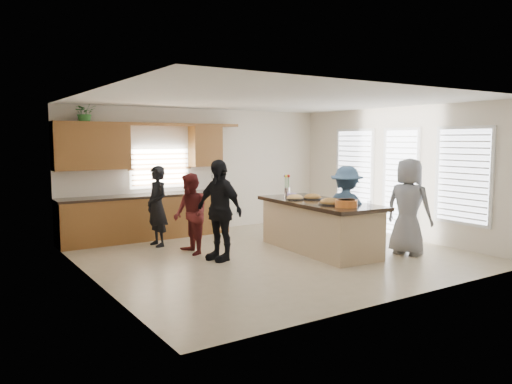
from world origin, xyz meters
TOP-DOWN VIEW (x-y plane):
  - floor at (0.00, 0.00)m, footprint 6.50×6.50m
  - room_shell at (0.00, 0.00)m, footprint 6.52×6.02m
  - back_cabinetry at (-1.47, 2.73)m, footprint 4.08×0.66m
  - right_wall_glazing at (3.22, -0.13)m, footprint 0.06×4.00m
  - island at (0.90, -0.18)m, footprint 1.31×2.77m
  - platter_front at (0.76, -0.66)m, footprint 0.45×0.45m
  - platter_mid at (1.01, 0.16)m, footprint 0.38×0.38m
  - platter_back at (0.67, 0.28)m, footprint 0.35×0.35m
  - salad_bowl at (0.73, -1.08)m, footprint 0.38×0.38m
  - clear_cup at (1.22, -1.14)m, footprint 0.08×0.08m
  - plate_stack at (1.00, 0.83)m, footprint 0.20×0.20m
  - flower_vase at (0.99, 0.98)m, footprint 0.14×0.14m
  - potted_plant at (-2.60, 2.82)m, footprint 0.44×0.39m
  - woman_left_back at (-1.51, 1.90)m, footprint 0.43×0.61m
  - woman_left_mid at (-1.27, 0.89)m, footprint 0.59×0.75m
  - woman_left_front at (-1.04, 0.22)m, footprint 0.68×1.11m
  - woman_right_back at (1.16, -0.63)m, footprint 1.06×1.21m
  - woman_right_front at (2.06, -1.30)m, footprint 0.77×0.98m

SIDE VIEW (x-z plane):
  - floor at x=0.00m, z-range 0.00..0.00m
  - island at x=0.90m, z-range -0.02..0.93m
  - woman_left_mid at x=-1.27m, z-range 0.00..1.50m
  - woman_left_back at x=-1.51m, z-range 0.00..1.60m
  - woman_right_back at x=1.16m, z-range 0.00..1.62m
  - woman_left_front at x=-1.04m, z-range 0.00..1.77m
  - woman_right_front at x=2.06m, z-range 0.00..1.77m
  - back_cabinetry at x=-1.47m, z-range -0.32..2.14m
  - platter_back at x=0.67m, z-range 0.91..1.05m
  - platter_mid at x=1.01m, z-range 0.90..1.05m
  - plate_stack at x=1.00m, z-range 0.95..1.00m
  - platter_front at x=0.76m, z-range 0.89..1.07m
  - clear_cup at x=1.22m, z-range 0.95..1.04m
  - salad_bowl at x=0.73m, z-range 0.96..1.09m
  - flower_vase at x=0.99m, z-range 0.96..1.39m
  - right_wall_glazing at x=3.22m, z-range 0.22..2.47m
  - room_shell at x=0.00m, z-range 0.50..3.31m
  - potted_plant at x=-2.60m, z-range 2.40..2.86m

